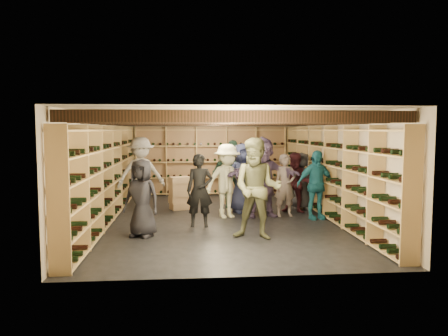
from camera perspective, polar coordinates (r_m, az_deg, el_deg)
ground at (r=10.17m, az=-0.42°, el=-6.67°), size 8.00×8.00×0.00m
walls at (r=10.00m, az=-0.43°, el=0.08°), size 5.52×8.02×2.40m
ceiling at (r=9.97m, az=-0.43°, el=6.97°), size 5.50×8.00×0.01m
ceiling_joists at (r=9.96m, az=-0.43°, el=6.16°), size 5.40×7.12×0.18m
wine_rack_left at (r=10.14m, az=-15.06°, el=-0.73°), size 0.32×7.50×2.15m
wine_rack_right at (r=10.53m, az=13.66°, el=-0.49°), size 0.32×7.50×2.15m
wine_rack_back at (r=13.82m, az=-1.67°, el=0.94°), size 4.70×0.30×2.15m
crate_stack_left at (r=11.35m, az=-5.76°, el=-3.29°), size 0.59×0.49×0.85m
crate_stack_right at (r=12.18m, az=2.46°, el=-3.91°), size 0.50×0.33×0.34m
crate_loose at (r=12.25m, az=0.98°, el=-4.26°), size 0.59×0.49×0.17m
person_0 at (r=8.55m, az=-10.70°, el=-3.89°), size 0.86×0.73×1.50m
person_1 at (r=9.28m, az=-3.19°, el=-2.94°), size 0.57×0.38×1.56m
person_2 at (r=8.22m, az=4.35°, el=-2.72°), size 1.11×0.99×1.91m
person_3 at (r=10.20m, az=0.38°, el=-1.72°), size 1.27×1.01×1.73m
person_4 at (r=10.27m, az=11.89°, el=-2.15°), size 0.99×0.57×1.60m
person_6 at (r=10.88m, az=2.47°, el=-1.30°), size 0.98×0.80×1.73m
person_7 at (r=10.46m, az=8.02°, el=-2.26°), size 0.57×0.40×1.49m
person_8 at (r=10.94m, az=9.44°, el=-1.93°), size 0.86×0.76×1.50m
person_9 at (r=11.35m, az=-10.79°, el=-0.76°), size 1.34×0.97×1.87m
person_10 at (r=11.35m, az=1.05°, el=-0.85°), size 1.06×0.45×1.80m
person_11 at (r=10.33m, az=5.06°, el=-1.18°), size 1.80×0.72×1.90m
person_12 at (r=11.48m, az=10.07°, el=-1.67°), size 0.74×0.49×1.48m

